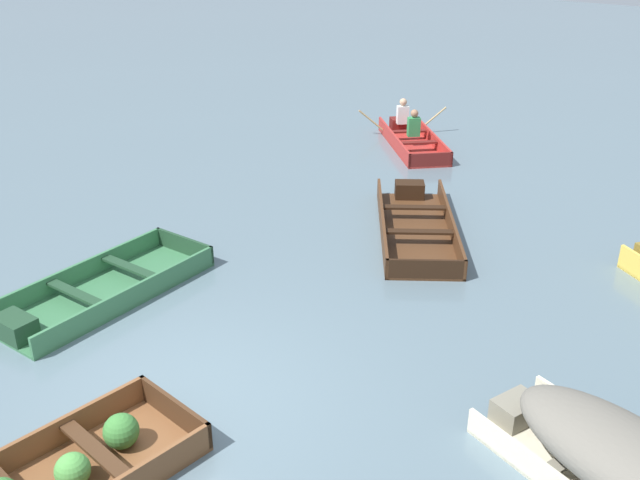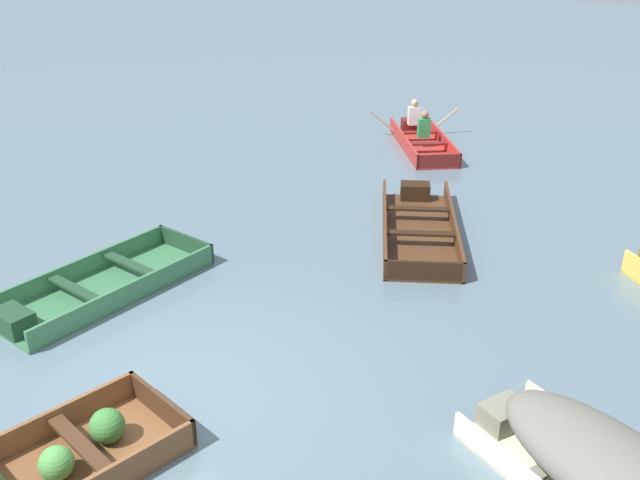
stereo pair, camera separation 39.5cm
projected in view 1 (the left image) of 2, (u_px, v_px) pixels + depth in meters
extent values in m
plane|color=slate|center=(180.00, 405.00, 8.13)|extent=(80.00, 80.00, 0.00)
cube|color=brown|center=(28.00, 450.00, 7.21)|extent=(0.36, 2.79, 0.35)
cube|color=#3F2716|center=(175.00, 412.00, 7.75)|extent=(1.23, 0.18, 0.35)
cube|color=#3F2716|center=(95.00, 450.00, 7.09)|extent=(1.14, 0.28, 0.04)
sphere|color=#4C9342|center=(73.00, 470.00, 6.90)|extent=(0.35, 0.35, 0.35)
sphere|color=#387533|center=(121.00, 431.00, 7.39)|extent=(0.38, 0.38, 0.38)
cube|color=#4C2D19|center=(416.00, 232.00, 12.39)|extent=(3.01, 3.59, 0.04)
cube|color=#4C2D19|center=(382.00, 223.00, 12.34)|extent=(2.04, 2.92, 0.35)
cube|color=#4C2D19|center=(451.00, 224.00, 12.30)|extent=(2.04, 2.92, 0.35)
cube|color=black|center=(426.00, 270.00, 10.76)|extent=(1.04, 0.74, 0.35)
cube|color=black|center=(410.00, 190.00, 13.74)|extent=(0.66, 0.61, 0.31)
cube|color=black|center=(414.00, 207.00, 12.76)|extent=(1.02, 0.77, 0.04)
cube|color=black|center=(419.00, 232.00, 11.81)|extent=(1.02, 0.77, 0.04)
cube|color=gray|center=(516.00, 410.00, 7.79)|extent=(0.50, 0.59, 0.27)
cube|color=gray|center=(582.00, 451.00, 7.12)|extent=(0.48, 1.00, 0.04)
ellipsoid|color=#6B665B|center=(626.00, 457.00, 6.68)|extent=(2.64, 1.79, 0.59)
cube|color=#387047|center=(106.00, 294.00, 10.41)|extent=(1.31, 3.27, 0.04)
cube|color=#387047|center=(133.00, 297.00, 10.03)|extent=(0.11, 3.24, 0.33)
cube|color=#387047|center=(79.00, 274.00, 10.67)|extent=(0.11, 3.24, 0.33)
cube|color=#1E3D27|center=(184.00, 246.00, 11.52)|extent=(1.25, 0.07, 0.33)
cube|color=#1E3D27|center=(16.00, 327.00, 9.29)|extent=(0.57, 0.37, 0.30)
cube|color=#1E3D27|center=(76.00, 293.00, 9.96)|extent=(1.15, 0.18, 0.04)
cube|color=#1E3D27|center=(130.00, 267.00, 10.67)|extent=(1.15, 0.18, 0.04)
cube|color=#AD2D28|center=(413.00, 146.00, 16.79)|extent=(2.83, 2.83, 0.04)
cube|color=#AD2D28|center=(394.00, 141.00, 16.66)|extent=(2.17, 2.17, 0.33)
cube|color=#AD2D28|center=(432.00, 139.00, 16.78)|extent=(2.17, 2.17, 0.33)
cube|color=maroon|center=(431.00, 161.00, 15.39)|extent=(0.73, 0.73, 0.33)
cube|color=maroon|center=(399.00, 124.00, 17.91)|extent=(0.57, 0.57, 0.30)
cube|color=maroon|center=(408.00, 131.00, 17.09)|extent=(0.74, 0.74, 0.04)
cube|color=maroon|center=(418.00, 143.00, 16.28)|extent=(0.74, 0.74, 0.04)
cube|color=#338C4C|center=(414.00, 127.00, 16.59)|extent=(0.33, 0.33, 0.44)
sphere|color=#9E7051|center=(414.00, 113.00, 16.45)|extent=(0.18, 0.18, 0.18)
cube|color=white|center=(403.00, 115.00, 17.53)|extent=(0.33, 0.33, 0.44)
sphere|color=tan|center=(403.00, 102.00, 17.40)|extent=(0.18, 0.18, 0.18)
cylinder|color=tan|center=(371.00, 120.00, 17.48)|extent=(0.48, 0.48, 0.55)
cylinder|color=tan|center=(433.00, 118.00, 17.68)|extent=(0.48, 0.48, 0.55)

